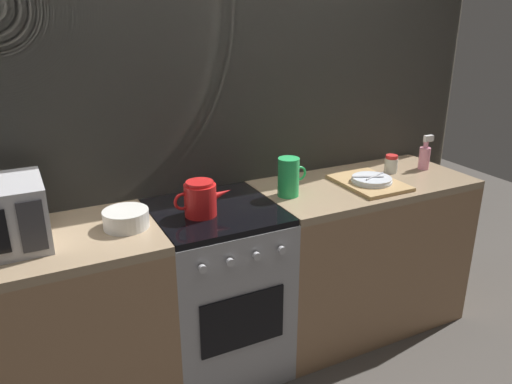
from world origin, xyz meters
The scene contains 11 objects.
ground_plane centered at (0.00, 0.00, 0.00)m, with size 8.00×8.00×0.00m, color #47423D.
back_wall centered at (0.00, 0.32, 1.20)m, with size 3.60×0.05×2.40m.
counter_left centered at (-0.90, 0.00, 0.45)m, with size 1.20×0.60×0.90m.
stove_unit centered at (0.00, 0.00, 0.45)m, with size 0.60×0.63×0.90m.
counter_right centered at (0.90, 0.00, 0.45)m, with size 1.20×0.60×0.90m.
kettle centered at (-0.09, -0.04, 0.98)m, with size 0.28×0.15×0.17m.
mixing_bowl centered at (-0.43, -0.02, 0.94)m, with size 0.20×0.20×0.08m, color silver.
pitcher centered at (0.41, 0.00, 1.00)m, with size 0.16×0.11×0.20m.
dish_pile centered at (0.88, -0.06, 0.92)m, with size 0.30×0.40×0.06m.
spice_jar centered at (1.13, 0.06, 0.95)m, with size 0.08×0.08×0.10m.
spray_bottle centered at (1.36, 0.03, 0.98)m, with size 0.08×0.06×0.20m.
Camera 1 is at (-0.82, -2.07, 1.82)m, focal length 35.09 mm.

